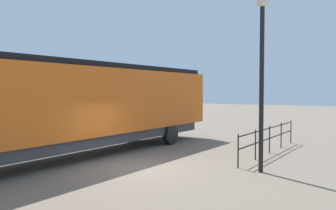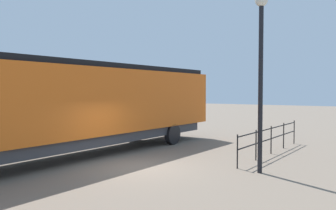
# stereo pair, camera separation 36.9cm
# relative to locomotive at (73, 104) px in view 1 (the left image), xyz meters

# --- Properties ---
(ground_plane) EXTENTS (120.00, 120.00, 0.00)m
(ground_plane) POSITION_rel_locomotive_xyz_m (3.41, 0.02, -2.30)
(ground_plane) COLOR #756656
(locomotive) EXTENTS (2.95, 18.98, 4.07)m
(locomotive) POSITION_rel_locomotive_xyz_m (0.00, 0.00, 0.00)
(locomotive) COLOR orange
(locomotive) RESTS_ON ground_plane
(lamp_post) EXTENTS (0.45, 0.45, 6.19)m
(lamp_post) POSITION_rel_locomotive_xyz_m (7.52, 1.75, 1.76)
(lamp_post) COLOR black
(lamp_post) RESTS_ON ground_plane
(platform_fence) EXTENTS (0.05, 7.58, 1.26)m
(platform_fence) POSITION_rel_locomotive_xyz_m (6.59, 5.71, -1.49)
(platform_fence) COLOR black
(platform_fence) RESTS_ON ground_plane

